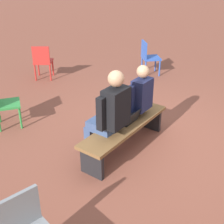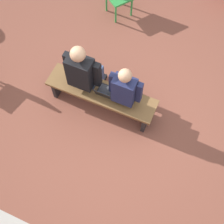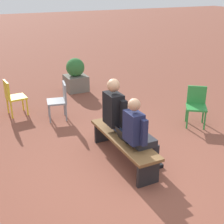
{
  "view_description": "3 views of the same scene",
  "coord_description": "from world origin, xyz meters",
  "px_view_note": "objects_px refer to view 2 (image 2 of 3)",
  "views": [
    {
      "loc": [
        3.8,
        2.12,
        2.79
      ],
      "look_at": [
        0.32,
        -0.43,
        0.55
      ],
      "focal_mm": 50.0,
      "sensor_mm": 36.0,
      "label": 1
    },
    {
      "loc": [
        -0.82,
        2.12,
        4.67
      ],
      "look_at": [
        -0.03,
        0.32,
        0.88
      ],
      "focal_mm": 50.0,
      "sensor_mm": 36.0,
      "label": 2
    },
    {
      "loc": [
        -3.8,
        2.12,
        2.88
      ],
      "look_at": [
        0.21,
        0.14,
        1.02
      ],
      "focal_mm": 50.0,
      "sensor_mm": 36.0,
      "label": 3
    }
  ],
  "objects_px": {
    "person_adult": "(85,71)",
    "laptop": "(106,93)",
    "bench": "(102,95)",
    "person_student": "(126,89)"
  },
  "relations": [
    {
      "from": "bench",
      "to": "person_adult",
      "type": "relative_size",
      "value": 1.28
    },
    {
      "from": "person_student",
      "to": "person_adult",
      "type": "height_order",
      "value": "person_adult"
    },
    {
      "from": "bench",
      "to": "person_student",
      "type": "bearing_deg",
      "value": -170.78
    },
    {
      "from": "person_adult",
      "to": "laptop",
      "type": "bearing_deg",
      "value": 168.14
    },
    {
      "from": "bench",
      "to": "laptop",
      "type": "relative_size",
      "value": 5.62
    },
    {
      "from": "bench",
      "to": "person_student",
      "type": "height_order",
      "value": "person_student"
    },
    {
      "from": "person_student",
      "to": "laptop",
      "type": "distance_m",
      "value": 0.37
    },
    {
      "from": "person_adult",
      "to": "laptop",
      "type": "xyz_separation_m",
      "value": [
        -0.4,
        0.08,
        -0.24
      ]
    },
    {
      "from": "person_adult",
      "to": "laptop",
      "type": "relative_size",
      "value": 4.39
    },
    {
      "from": "bench",
      "to": "laptop",
      "type": "xyz_separation_m",
      "value": [
        -0.09,
        0.01,
        0.15
      ]
    }
  ]
}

